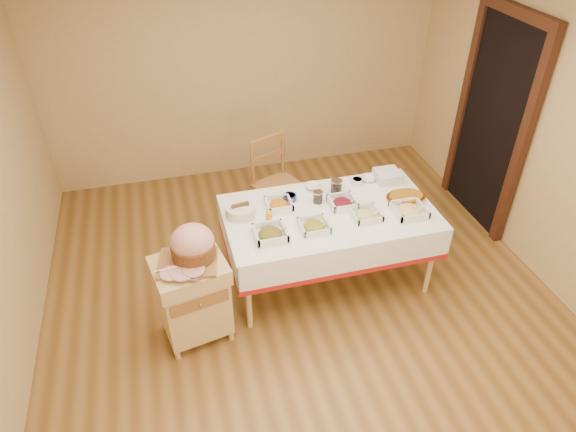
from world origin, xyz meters
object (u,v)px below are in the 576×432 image
at_px(dining_chair, 277,184).
at_px(plate_stack, 388,176).
at_px(mustard_bottle, 269,218).
at_px(dining_table, 329,226).
at_px(bread_basket, 240,211).
at_px(butcher_cart, 193,296).
at_px(ham_on_board, 192,246).
at_px(preserve_jar_left, 318,198).
at_px(preserve_jar_right, 336,187).
at_px(brass_platter, 406,197).

xyz_separation_m(dining_chair, plate_stack, (0.93, -0.60, 0.30)).
bearing_deg(mustard_bottle, dining_chair, 72.72).
height_order(dining_table, plate_stack, plate_stack).
bearing_deg(dining_table, bread_basket, 169.21).
height_order(butcher_cart, ham_on_board, ham_on_board).
distance_m(preserve_jar_left, preserve_jar_right, 0.23).
bearing_deg(dining_table, dining_chair, 104.30).
height_order(ham_on_board, bread_basket, ham_on_board).
relative_size(dining_chair, preserve_jar_right, 7.35).
xyz_separation_m(ham_on_board, plate_stack, (1.90, 0.69, -0.09)).
bearing_deg(brass_platter, dining_chair, 135.55).
height_order(preserve_jar_left, preserve_jar_right, preserve_jar_right).
distance_m(preserve_jar_left, brass_platter, 0.79).
bearing_deg(bread_basket, brass_platter, -5.49).
bearing_deg(brass_platter, ham_on_board, -169.69).
bearing_deg(butcher_cart, bread_basket, 46.44).
bearing_deg(mustard_bottle, butcher_cart, -155.10).
bearing_deg(dining_table, ham_on_board, -163.91).
relative_size(preserve_jar_right, plate_stack, 0.59).
bearing_deg(mustard_bottle, plate_stack, 17.86).
distance_m(dining_table, preserve_jar_right, 0.37).
xyz_separation_m(mustard_bottle, plate_stack, (1.24, 0.40, -0.03)).
xyz_separation_m(preserve_jar_right, plate_stack, (0.54, 0.08, -0.01)).
distance_m(dining_chair, bread_basket, 1.00).
distance_m(plate_stack, brass_platter, 0.34).
distance_m(ham_on_board, preserve_jar_right, 1.49).
distance_m(dining_chair, mustard_bottle, 1.10).
distance_m(butcher_cart, preserve_jar_left, 1.37).
bearing_deg(butcher_cart, mustard_bottle, 24.90).
relative_size(mustard_bottle, plate_stack, 0.76).
height_order(preserve_jar_right, mustard_bottle, mustard_bottle).
relative_size(dining_chair, ham_on_board, 2.10).
height_order(ham_on_board, preserve_jar_left, ham_on_board).
xyz_separation_m(preserve_jar_left, plate_stack, (0.74, 0.18, -0.00)).
distance_m(ham_on_board, mustard_bottle, 0.72).
distance_m(preserve_jar_right, brass_platter, 0.63).
distance_m(butcher_cart, preserve_jar_right, 1.60).
bearing_deg(dining_table, brass_platter, 0.16).
relative_size(dining_table, mustard_bottle, 10.62).
height_order(preserve_jar_right, plate_stack, preserve_jar_right).
distance_m(dining_table, plate_stack, 0.80).
bearing_deg(bread_basket, plate_stack, 7.79).
bearing_deg(preserve_jar_right, bread_basket, -172.56).
bearing_deg(ham_on_board, butcher_cart, -141.97).
xyz_separation_m(mustard_bottle, brass_platter, (1.27, 0.06, -0.05)).
relative_size(ham_on_board, mustard_bottle, 2.73).
relative_size(butcher_cart, preserve_jar_left, 6.91).
distance_m(ham_on_board, bread_basket, 0.68).
height_order(dining_chair, brass_platter, dining_chair).
relative_size(dining_chair, brass_platter, 2.70).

